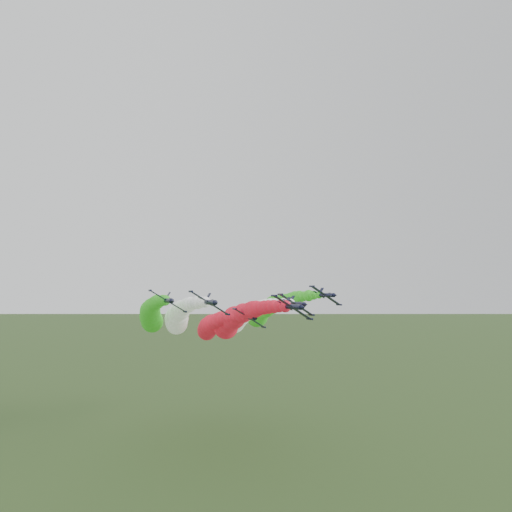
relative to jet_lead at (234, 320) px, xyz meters
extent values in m
cylinder|color=black|center=(-4.03, -45.73, 4.83)|extent=(1.29, 7.68, 1.29)
cone|color=black|center=(-4.03, -50.25, 4.83)|extent=(1.17, 1.54, 1.17)
cone|color=black|center=(-4.03, -41.54, 4.83)|extent=(1.17, 0.77, 1.17)
ellipsoid|color=black|center=(-3.85, -47.43, 5.13)|extent=(0.86, 1.60, 0.80)
cube|color=black|center=(-4.10, -45.90, 4.72)|extent=(7.07, 1.62, 4.32)
cylinder|color=black|center=(-7.60, -45.90, 6.84)|extent=(0.52, 2.22, 0.52)
cylinder|color=black|center=(-0.59, -45.90, 2.61)|extent=(0.52, 2.22, 0.52)
cube|color=black|center=(-3.52, -42.48, 5.67)|extent=(1.12, 1.28, 1.74)
cube|color=black|center=(-3.96, -42.48, 4.94)|extent=(2.82, 0.94, 1.75)
sphere|color=red|center=(-4.03, -42.74, 4.83)|extent=(2.28, 2.28, 2.28)
sphere|color=red|center=(-4.01, -39.93, 4.78)|extent=(2.38, 2.38, 2.38)
sphere|color=red|center=(-3.97, -37.13, 4.66)|extent=(2.63, 2.63, 2.63)
sphere|color=red|center=(-3.89, -34.32, 4.49)|extent=(2.79, 2.79, 2.79)
sphere|color=red|center=(-3.78, -31.52, 4.30)|extent=(2.93, 2.93, 2.93)
sphere|color=red|center=(-3.64, -28.71, 4.06)|extent=(3.06, 3.06, 3.06)
sphere|color=red|center=(-3.47, -25.91, 3.80)|extent=(3.70, 3.70, 3.70)
sphere|color=red|center=(-3.26, -23.10, 3.52)|extent=(4.03, 4.03, 4.03)
sphere|color=red|center=(-3.03, -20.29, 3.20)|extent=(3.96, 3.96, 3.96)
sphere|color=red|center=(-2.76, -17.49, 2.86)|extent=(3.88, 3.88, 3.88)
sphere|color=red|center=(-2.47, -14.68, 2.50)|extent=(4.68, 4.68, 4.68)
sphere|color=red|center=(-2.14, -11.88, 2.12)|extent=(4.54, 4.54, 4.54)
sphere|color=red|center=(-1.78, -9.07, 1.71)|extent=(4.41, 4.41, 4.41)
sphere|color=red|center=(-1.39, -6.27, 1.28)|extent=(5.34, 5.34, 5.34)
sphere|color=red|center=(-0.96, -3.46, 0.84)|extent=(5.96, 5.96, 5.96)
sphere|color=red|center=(-0.51, -0.65, 0.37)|extent=(5.67, 5.67, 5.67)
sphere|color=red|center=(-0.03, 2.15, -0.11)|extent=(4.97, 4.97, 4.97)
sphere|color=red|center=(0.49, 4.96, -0.62)|extent=(6.03, 6.03, 6.03)
sphere|color=red|center=(1.04, 7.76, -1.14)|extent=(6.10, 6.10, 6.10)
sphere|color=red|center=(1.62, 10.57, -1.68)|extent=(5.47, 5.47, 5.47)
sphere|color=red|center=(2.23, 13.37, -2.24)|extent=(6.24, 6.24, 6.24)
sphere|color=red|center=(2.87, 16.18, -2.81)|extent=(7.50, 7.50, 7.50)
cylinder|color=black|center=(-17.48, -38.68, 5.60)|extent=(1.29, 7.68, 1.29)
cone|color=black|center=(-17.48, -43.20, 5.60)|extent=(1.17, 1.54, 1.17)
cone|color=black|center=(-17.48, -34.50, 5.60)|extent=(1.17, 0.77, 1.17)
ellipsoid|color=black|center=(-17.30, -40.39, 5.89)|extent=(0.86, 1.60, 0.80)
cube|color=black|center=(-17.54, -38.85, 5.49)|extent=(7.07, 1.62, 4.32)
cylinder|color=black|center=(-21.05, -38.85, 7.60)|extent=(0.52, 2.22, 0.52)
cylinder|color=black|center=(-14.04, -38.85, 3.37)|extent=(0.52, 2.22, 0.52)
cube|color=black|center=(-16.97, -35.44, 6.44)|extent=(1.12, 1.28, 1.74)
cube|color=black|center=(-17.41, -35.44, 5.71)|extent=(2.82, 0.94, 1.75)
sphere|color=white|center=(-17.48, -35.69, 5.60)|extent=(2.09, 2.09, 2.09)
sphere|color=white|center=(-17.46, -32.89, 5.54)|extent=(2.16, 2.16, 2.16)
sphere|color=white|center=(-17.41, -30.08, 5.42)|extent=(2.70, 2.70, 2.70)
sphere|color=white|center=(-17.34, -27.28, 5.26)|extent=(2.38, 2.38, 2.38)
sphere|color=white|center=(-17.23, -24.47, 5.06)|extent=(2.63, 2.63, 2.63)
sphere|color=white|center=(-17.09, -21.66, 4.83)|extent=(3.22, 3.22, 3.22)
sphere|color=white|center=(-16.91, -18.86, 4.57)|extent=(3.43, 3.43, 3.43)
sphere|color=white|center=(-16.71, -16.05, 4.28)|extent=(3.21, 3.21, 3.21)
sphere|color=white|center=(-16.48, -13.25, 3.96)|extent=(3.55, 3.55, 3.55)
sphere|color=white|center=(-16.21, -10.44, 3.63)|extent=(3.77, 3.77, 3.77)
sphere|color=white|center=(-15.91, -7.64, 3.26)|extent=(4.55, 4.55, 4.55)
sphere|color=white|center=(-15.58, -4.83, 2.88)|extent=(4.70, 4.70, 4.70)
sphere|color=white|center=(-15.23, -2.03, 2.47)|extent=(4.36, 4.36, 4.36)
sphere|color=white|center=(-14.83, 0.78, 2.05)|extent=(4.50, 4.50, 4.50)
sphere|color=white|center=(-14.41, 3.59, 1.60)|extent=(5.74, 5.74, 5.74)
sphere|color=white|center=(-13.96, 6.39, 1.13)|extent=(4.95, 4.95, 4.95)
sphere|color=white|center=(-13.47, 9.20, 0.65)|extent=(5.76, 5.76, 5.76)
sphere|color=white|center=(-12.96, 12.00, 0.14)|extent=(6.65, 6.65, 6.65)
sphere|color=white|center=(-12.41, 14.81, -0.38)|extent=(6.11, 6.11, 6.11)
sphere|color=white|center=(-11.83, 17.61, -0.92)|extent=(6.68, 6.68, 6.68)
sphere|color=white|center=(-11.22, 20.42, -1.48)|extent=(6.55, 6.55, 6.55)
sphere|color=white|center=(-10.58, 23.23, -2.05)|extent=(6.52, 6.52, 6.52)
cylinder|color=black|center=(1.75, -35.21, 5.03)|extent=(1.29, 7.68, 1.29)
cone|color=black|center=(1.75, -39.73, 5.03)|extent=(1.17, 1.54, 1.17)
cone|color=black|center=(1.75, -31.03, 5.03)|extent=(1.17, 0.77, 1.17)
ellipsoid|color=black|center=(1.93, -36.92, 5.33)|extent=(0.86, 1.60, 0.80)
cube|color=black|center=(1.68, -35.38, 4.92)|extent=(7.07, 1.62, 4.32)
cylinder|color=black|center=(-1.82, -35.38, 7.04)|extent=(0.52, 2.22, 0.52)
cylinder|color=black|center=(5.19, -35.38, 2.81)|extent=(0.52, 2.22, 0.52)
cube|color=black|center=(2.26, -31.97, 5.87)|extent=(1.12, 1.28, 1.74)
cube|color=black|center=(1.82, -31.97, 5.14)|extent=(2.82, 0.94, 1.75)
sphere|color=white|center=(1.75, -32.22, 5.03)|extent=(2.22, 2.22, 2.22)
sphere|color=white|center=(1.77, -29.42, 4.98)|extent=(2.50, 2.50, 2.50)
sphere|color=white|center=(1.81, -26.61, 4.86)|extent=(2.56, 2.56, 2.56)
sphere|color=white|center=(1.89, -23.81, 4.69)|extent=(2.74, 2.74, 2.74)
sphere|color=white|center=(2.00, -21.00, 4.50)|extent=(3.15, 3.15, 3.15)
sphere|color=white|center=(2.14, -18.19, 4.26)|extent=(3.28, 3.28, 3.28)
sphere|color=white|center=(2.31, -15.39, 4.00)|extent=(3.31, 3.31, 3.31)
sphere|color=white|center=(2.52, -12.58, 3.72)|extent=(3.42, 3.42, 3.42)
sphere|color=white|center=(2.75, -9.78, 3.40)|extent=(3.63, 3.63, 3.63)
sphere|color=white|center=(3.02, -6.97, 3.06)|extent=(3.82, 3.82, 3.82)
sphere|color=white|center=(3.32, -4.17, 2.70)|extent=(3.83, 3.83, 3.83)
sphere|color=white|center=(3.64, -1.36, 2.32)|extent=(4.89, 4.89, 4.89)
sphere|color=white|center=(4.00, 1.45, 1.91)|extent=(4.68, 4.68, 4.68)
sphere|color=white|center=(4.39, 4.25, 1.48)|extent=(5.07, 5.07, 5.07)
sphere|color=white|center=(4.82, 7.06, 1.04)|extent=(5.04, 5.04, 5.04)
sphere|color=white|center=(5.27, 9.86, 0.57)|extent=(5.78, 5.78, 5.78)
sphere|color=white|center=(5.75, 12.67, 0.09)|extent=(5.18, 5.18, 5.18)
sphere|color=white|center=(6.27, 15.47, -0.42)|extent=(6.26, 6.26, 6.26)
sphere|color=white|center=(6.82, 18.28, -0.94)|extent=(6.58, 6.58, 6.58)
sphere|color=white|center=(7.40, 21.08, -1.48)|extent=(5.97, 5.97, 5.97)
sphere|color=white|center=(8.01, 23.89, -2.04)|extent=(6.91, 6.91, 6.91)
sphere|color=white|center=(8.65, 26.70, -2.61)|extent=(6.24, 6.24, 6.24)
cylinder|color=black|center=(-23.22, -28.59, 5.79)|extent=(1.29, 7.68, 1.29)
cone|color=black|center=(-23.22, -33.11, 5.79)|extent=(1.17, 1.54, 1.17)
cone|color=black|center=(-23.22, -24.41, 5.79)|extent=(1.17, 0.77, 1.17)
ellipsoid|color=black|center=(-23.04, -30.30, 6.09)|extent=(0.86, 1.60, 0.80)
cube|color=black|center=(-23.28, -28.76, 5.69)|extent=(7.07, 1.62, 4.32)
cylinder|color=black|center=(-26.79, -28.76, 7.80)|extent=(0.52, 2.22, 0.52)
cylinder|color=black|center=(-19.77, -28.76, 3.57)|extent=(0.52, 2.22, 0.52)
cube|color=black|center=(-22.71, -25.35, 6.64)|extent=(1.12, 1.28, 1.74)
cube|color=black|center=(-23.15, -25.35, 5.90)|extent=(2.82, 0.94, 1.75)
sphere|color=green|center=(-23.22, -25.60, 5.79)|extent=(2.21, 2.21, 2.21)
sphere|color=green|center=(-23.20, -22.80, 5.74)|extent=(2.37, 2.37, 2.37)
sphere|color=green|center=(-23.15, -19.99, 5.62)|extent=(2.44, 2.44, 2.44)
sphere|color=green|center=(-23.08, -17.18, 5.46)|extent=(2.65, 2.65, 2.65)
sphere|color=green|center=(-22.97, -14.38, 5.26)|extent=(3.26, 3.26, 3.26)
sphere|color=green|center=(-22.83, -11.57, 5.03)|extent=(3.32, 3.32, 3.32)
sphere|color=green|center=(-22.65, -8.77, 4.76)|extent=(3.14, 3.14, 3.14)
sphere|color=green|center=(-22.45, -5.96, 4.48)|extent=(3.56, 3.56, 3.56)
sphere|color=green|center=(-22.22, -3.16, 4.16)|extent=(3.55, 3.55, 3.55)
sphere|color=green|center=(-21.95, -0.35, 3.82)|extent=(4.29, 4.29, 4.29)
sphere|color=green|center=(-21.65, 2.46, 3.46)|extent=(4.36, 4.36, 4.36)
sphere|color=green|center=(-21.32, 5.26, 3.08)|extent=(4.71, 4.71, 4.71)
sphere|color=green|center=(-20.96, 8.07, 2.67)|extent=(5.43, 5.43, 5.43)
sphere|color=green|center=(-20.57, 10.87, 2.24)|extent=(4.65, 4.65, 4.65)
sphere|color=green|center=(-20.15, 13.68, 1.80)|extent=(5.71, 5.71, 5.71)
sphere|color=green|center=(-19.70, 16.48, 1.33)|extent=(5.76, 5.76, 5.76)
sphere|color=green|center=(-19.21, 19.29, 0.85)|extent=(5.39, 5.39, 5.39)
sphere|color=green|center=(-18.70, 22.10, 0.34)|extent=(6.43, 6.43, 6.43)
sphere|color=green|center=(-18.15, 24.90, -0.18)|extent=(6.12, 6.12, 6.12)
sphere|color=green|center=(-17.57, 27.71, -0.72)|extent=(5.94, 5.94, 5.94)
sphere|color=green|center=(-16.96, 30.51, -1.28)|extent=(6.94, 6.94, 6.94)
sphere|color=green|center=(-16.32, 33.32, -1.85)|extent=(6.96, 6.96, 6.96)
cylinder|color=black|center=(13.37, -26.46, 6.81)|extent=(1.29, 7.68, 1.29)
cone|color=black|center=(13.37, -30.98, 6.81)|extent=(1.17, 1.54, 1.17)
cone|color=black|center=(13.37, -22.28, 6.81)|extent=(1.17, 0.77, 1.17)
ellipsoid|color=black|center=(13.55, -28.17, 7.10)|extent=(0.86, 1.60, 0.80)
cube|color=black|center=(13.31, -26.63, 6.70)|extent=(7.07, 1.62, 4.32)
cylinder|color=black|center=(9.80, -26.63, 8.81)|extent=(0.52, 2.22, 0.52)
cylinder|color=black|center=(16.82, -26.63, 4.58)|extent=(0.52, 2.22, 0.52)
cube|color=black|center=(13.88, -23.22, 7.65)|extent=(1.12, 1.28, 1.74)
cube|color=black|center=(13.44, -23.22, 6.92)|extent=(2.82, 0.94, 1.75)
sphere|color=green|center=(13.37, -23.47, 6.81)|extent=(1.70, 1.70, 1.70)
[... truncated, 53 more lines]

